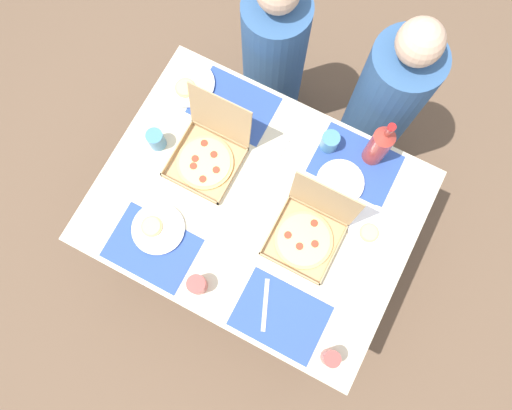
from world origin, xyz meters
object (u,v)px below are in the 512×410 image
object	(u,v)px
plate_far_left	(158,228)
soda_bottle	(379,145)
pizza_box_corner_right	(308,231)
pizza_box_edge_far	(208,153)
diner_left_seat	(274,61)
cup_clear_right	(330,142)
diner_right_seat	(381,108)
cup_clear_left	(330,358)
cup_dark	(156,140)
cup_red	(197,285)
plate_far_right	(188,84)
plate_near_left	(371,229)
plate_middle	(340,182)

from	to	relation	value
plate_far_left	soda_bottle	world-z (taller)	soda_bottle
pizza_box_corner_right	pizza_box_edge_far	size ratio (longest dim) A/B	0.97
plate_far_left	diner_left_seat	bearing A→B (deg)	89.01
cup_clear_right	diner_right_seat	xyz separation A→B (m)	(0.14, 0.39, -0.26)
soda_bottle	cup_clear_left	size ratio (longest dim) A/B	2.98
cup_clear_right	diner_left_seat	xyz separation A→B (m)	(-0.46, 0.39, -0.29)
soda_bottle	cup_dark	size ratio (longest dim) A/B	3.30
plate_far_left	cup_clear_right	xyz separation A→B (m)	(0.48, 0.67, 0.04)
pizza_box_edge_far	cup_clear_right	distance (m)	0.52
cup_clear_right	cup_dark	bearing A→B (deg)	-153.30
pizza_box_edge_far	cup_red	xyz separation A→B (m)	(0.23, -0.51, 0.00)
soda_bottle	pizza_box_edge_far	bearing A→B (deg)	-152.22
cup_clear_left	cup_clear_right	bearing A→B (deg)	115.54
plate_far_right	cup_clear_right	world-z (taller)	cup_clear_right
plate_near_left	pizza_box_corner_right	bearing A→B (deg)	-148.62
soda_bottle	cup_red	xyz separation A→B (m)	(-0.40, -0.84, -0.08)
cup_clear_left	diner_right_seat	xyz separation A→B (m)	(-0.24, 1.19, -0.27)
pizza_box_edge_far	cup_clear_left	distance (m)	0.97
plate_far_left	diner_left_seat	world-z (taller)	diner_left_seat
plate_middle	cup_dark	distance (m)	0.81
plate_far_left	soda_bottle	distance (m)	0.98
cup_clear_left	plate_far_left	bearing A→B (deg)	171.07
plate_far_left	cup_dark	world-z (taller)	cup_dark
plate_far_left	plate_near_left	distance (m)	0.89
plate_far_left	soda_bottle	size ratio (longest dim) A/B	0.69
cup_clear_right	cup_red	xyz separation A→B (m)	(-0.21, -0.79, 0.00)
plate_far_left	diner_right_seat	size ratio (longest dim) A/B	0.18
plate_middle	diner_left_seat	size ratio (longest dim) A/B	0.18
plate_near_left	cup_red	size ratio (longest dim) A/B	2.05
pizza_box_edge_far	cup_clear_right	world-z (taller)	pizza_box_edge_far
soda_bottle	plate_far_right	bearing A→B (deg)	-175.07
plate_far_left	soda_bottle	xyz separation A→B (m)	(0.66, 0.71, 0.12)
diner_right_seat	diner_left_seat	bearing A→B (deg)	180.00
plate_far_right	cup_dark	world-z (taller)	cup_dark
pizza_box_corner_right	plate_far_left	size ratio (longest dim) A/B	1.41
cup_clear_right	diner_left_seat	distance (m)	0.67
plate_near_left	pizza_box_edge_far	bearing A→B (deg)	-177.71
cup_dark	plate_near_left	bearing A→B (deg)	4.72
plate_far_left	cup_dark	xyz separation A→B (m)	(-0.19, 0.33, 0.04)
cup_clear_left	plate_near_left	bearing A→B (deg)	96.68
pizza_box_corner_right	cup_clear_right	world-z (taller)	pizza_box_corner_right
cup_clear_right	soda_bottle	bearing A→B (deg)	13.83
pizza_box_corner_right	cup_clear_left	distance (m)	0.50
plate_near_left	diner_right_seat	distance (m)	0.70
plate_near_left	diner_right_seat	xyz separation A→B (m)	(-0.18, 0.64, -0.22)
cup_dark	diner_right_seat	xyz separation A→B (m)	(0.81, 0.72, -0.26)
plate_middle	plate_far_right	size ratio (longest dim) A/B	0.88
cup_clear_right	cup_dark	world-z (taller)	same
cup_dark	diner_left_seat	size ratio (longest dim) A/B	0.08
plate_near_left	cup_clear_left	size ratio (longest dim) A/B	1.86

